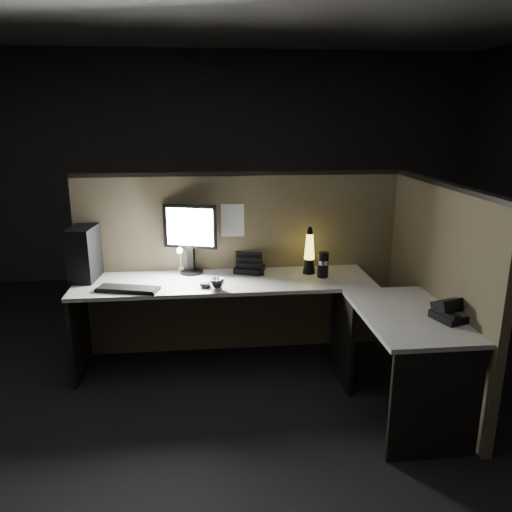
{
  "coord_description": "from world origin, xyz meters",
  "views": [
    {
      "loc": [
        -0.3,
        -3.08,
        1.96
      ],
      "look_at": [
        0.07,
        0.35,
        0.99
      ],
      "focal_mm": 35.0,
      "sensor_mm": 36.0,
      "label": 1
    }
  ],
  "objects": [
    {
      "name": "pc_tower",
      "position": [
        -1.22,
        0.78,
        0.94
      ],
      "size": [
        0.22,
        0.41,
        0.42
      ],
      "primitive_type": "cube",
      "rotation": [
        0.0,
        0.0,
        -0.11
      ],
      "color": "black",
      "rests_on": "desk"
    },
    {
      "name": "partition_right",
      "position": [
        1.33,
        0.1,
        0.75
      ],
      "size": [
        0.06,
        1.66,
        1.5
      ],
      "primitive_type": "cube",
      "color": "brown",
      "rests_on": "ground"
    },
    {
      "name": "desk_phone",
      "position": [
        1.24,
        -0.31,
        0.78
      ],
      "size": [
        0.28,
        0.27,
        0.14
      ],
      "rotation": [
        0.0,
        0.0,
        0.32
      ],
      "color": "black",
      "rests_on": "desk"
    },
    {
      "name": "organizer",
      "position": [
        0.06,
        0.8,
        0.77
      ],
      "size": [
        0.27,
        0.26,
        0.17
      ],
      "rotation": [
        0.0,
        0.0,
        -0.34
      ],
      "color": "black",
      "rests_on": "desk"
    },
    {
      "name": "figurine",
      "position": [
        0.65,
        0.69,
        0.78
      ],
      "size": [
        0.06,
        0.06,
        0.06
      ],
      "primitive_type": "sphere",
      "color": "orange",
      "rests_on": "desk"
    },
    {
      "name": "steel_mug",
      "position": [
        -0.21,
        0.37,
        0.77
      ],
      "size": [
        0.13,
        0.13,
        0.09
      ],
      "primitive_type": "imported",
      "rotation": [
        0.0,
        0.0,
        0.24
      ],
      "color": "silver",
      "rests_on": "desk"
    },
    {
      "name": "keyboard",
      "position": [
        -0.86,
        0.43,
        0.74
      ],
      "size": [
        0.48,
        0.26,
        0.02
      ],
      "primitive_type": "cube",
      "rotation": [
        0.0,
        0.0,
        -0.26
      ],
      "color": "black",
      "rests_on": "desk"
    },
    {
      "name": "partition_back",
      "position": [
        0.0,
        0.93,
        0.75
      ],
      "size": [
        2.66,
        0.06,
        1.5
      ],
      "primitive_type": "cube",
      "color": "brown",
      "rests_on": "ground"
    },
    {
      "name": "lava_lamp",
      "position": [
        0.54,
        0.71,
        0.89
      ],
      "size": [
        0.1,
        0.1,
        0.38
      ],
      "color": "black",
      "rests_on": "desk"
    },
    {
      "name": "monitor",
      "position": [
        -0.41,
        0.83,
        1.07
      ],
      "size": [
        0.42,
        0.19,
        0.56
      ],
      "rotation": [
        0.0,
        0.0,
        -0.31
      ],
      "color": "black",
      "rests_on": "desk"
    },
    {
      "name": "pinned_paper",
      "position": [
        -0.06,
        0.9,
        1.14
      ],
      "size": [
        0.19,
        0.0,
        0.27
      ],
      "primitive_type": "cube",
      "color": "white",
      "rests_on": "partition_back"
    },
    {
      "name": "floor",
      "position": [
        0.0,
        0.0,
        0.0
      ],
      "size": [
        6.0,
        6.0,
        0.0
      ],
      "primitive_type": "plane",
      "color": "black",
      "rests_on": "ground"
    },
    {
      "name": "travel_mug",
      "position": [
        0.63,
        0.59,
        0.83
      ],
      "size": [
        0.09,
        0.09,
        0.2
      ],
      "primitive_type": "cylinder",
      "color": "black",
      "rests_on": "desk"
    },
    {
      "name": "mouse",
      "position": [
        -0.29,
        0.44,
        0.75
      ],
      "size": [
        0.12,
        0.11,
        0.04
      ],
      "primitive_type": "ellipsoid",
      "rotation": [
        0.0,
        0.0,
        -0.37
      ],
      "color": "black",
      "rests_on": "desk"
    },
    {
      "name": "room_shell",
      "position": [
        0.0,
        0.0,
        1.62
      ],
      "size": [
        6.0,
        6.0,
        6.0
      ],
      "color": "silver",
      "rests_on": "ground"
    },
    {
      "name": "clip_lamp",
      "position": [
        -0.49,
        0.81,
        0.86
      ],
      "size": [
        0.04,
        0.18,
        0.23
      ],
      "color": "silver",
      "rests_on": "desk"
    },
    {
      "name": "desk",
      "position": [
        0.18,
        0.25,
        0.58
      ],
      "size": [
        2.6,
        1.6,
        0.73
      ],
      "color": "beige",
      "rests_on": "ground"
    }
  ]
}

